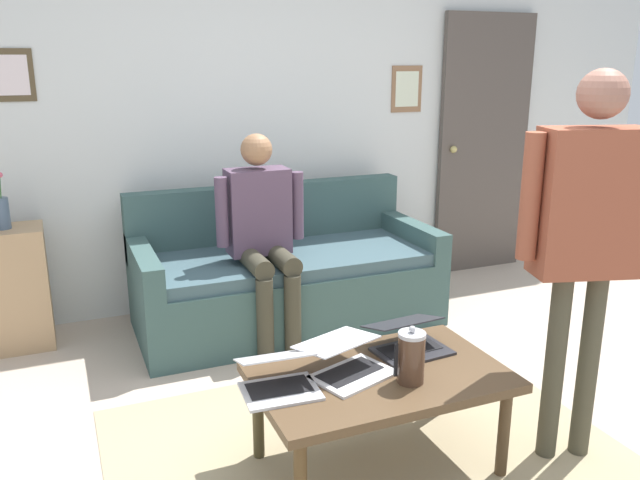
# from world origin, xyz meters

# --- Properties ---
(ground_plane) EXTENTS (7.68, 7.68, 0.00)m
(ground_plane) POSITION_xyz_m (0.00, 0.00, 0.00)
(ground_plane) COLOR #BCA894
(area_rug) EXTENTS (2.21, 2.06, 0.01)m
(area_rug) POSITION_xyz_m (0.11, 0.14, 0.00)
(area_rug) COLOR tan
(area_rug) RESTS_ON ground_plane
(back_wall) EXTENTS (7.04, 0.11, 2.70)m
(back_wall) POSITION_xyz_m (0.00, -2.20, 1.35)
(back_wall) COLOR silver
(back_wall) RESTS_ON ground_plane
(interior_door) EXTENTS (0.82, 0.09, 2.05)m
(interior_door) POSITION_xyz_m (-1.94, -2.11, 1.02)
(interior_door) COLOR #514740
(interior_door) RESTS_ON ground_plane
(couch) EXTENTS (1.94, 0.88, 0.88)m
(couch) POSITION_xyz_m (-0.06, -1.62, 0.31)
(couch) COLOR #375351
(couch) RESTS_ON ground_plane
(coffee_table) EXTENTS (1.05, 0.65, 0.44)m
(coffee_table) POSITION_xyz_m (0.11, 0.04, 0.40)
(coffee_table) COLOR brown
(coffee_table) RESTS_ON ground_plane
(laptop_left) EXTENTS (0.41, 0.41, 0.14)m
(laptop_left) POSITION_xyz_m (0.24, -0.01, 0.49)
(laptop_left) COLOR silver
(laptop_left) RESTS_ON coffee_table
(laptop_center) EXTENTS (0.35, 0.32, 0.14)m
(laptop_center) POSITION_xyz_m (-0.11, -0.10, 0.49)
(laptop_center) COLOR #28282D
(laptop_center) RESTS_ON coffee_table
(laptop_right) EXTENTS (0.31, 0.32, 0.15)m
(laptop_right) POSITION_xyz_m (0.55, 0.01, 0.49)
(laptop_right) COLOR silver
(laptop_right) RESTS_ON coffee_table
(french_press) EXTENTS (0.13, 0.11, 0.24)m
(french_press) POSITION_xyz_m (0.04, 0.16, 0.55)
(french_press) COLOR #4C3323
(french_press) RESTS_ON coffee_table
(side_shelf) EXTENTS (0.42, 0.32, 0.75)m
(side_shelf) POSITION_xyz_m (1.59, -1.89, 0.37)
(side_shelf) COLOR tan
(side_shelf) RESTS_ON ground_plane
(flower_vase) EXTENTS (0.10, 0.09, 0.41)m
(flower_vase) POSITION_xyz_m (1.59, -1.89, 0.89)
(flower_vase) COLOR #495D74
(flower_vase) RESTS_ON side_shelf
(person_standing) EXTENTS (0.58, 0.30, 1.67)m
(person_standing) POSITION_xyz_m (-0.69, 0.28, 1.07)
(person_standing) COLOR #484433
(person_standing) RESTS_ON ground_plane
(person_seated) EXTENTS (0.55, 0.51, 1.28)m
(person_seated) POSITION_xyz_m (0.16, -1.40, 0.73)
(person_seated) COLOR #3C392B
(person_seated) RESTS_ON ground_plane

